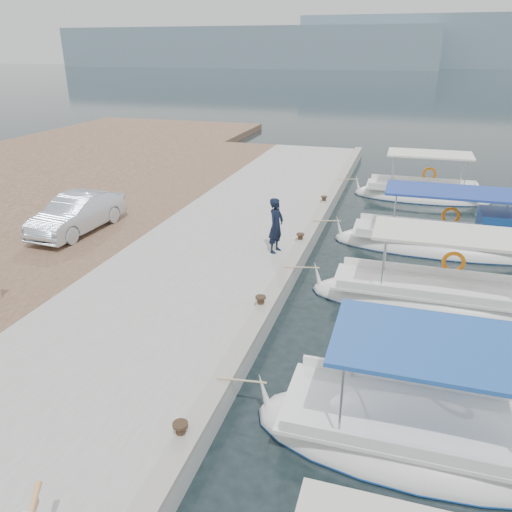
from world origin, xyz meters
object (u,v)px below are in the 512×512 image
Objects in this scene: fisherman at (276,225)px; fishing_caique_e at (421,196)px; fishing_caique_c at (440,302)px; parked_car at (77,214)px; fishing_caique_b at (419,439)px; fishing_caique_d at (444,245)px.

fishing_caique_e is at bearing -12.21° from fisherman.
fishing_caique_c is 11.47m from fishing_caique_e.
fisherman is 7.56m from parked_car.
fishing_caique_b is at bearing -90.41° from fishing_caique_e.
parked_car is (-12.81, 1.31, 1.07)m from fishing_caique_c.
fishing_caique_b is 3.37× the size of fisherman.
fishing_caique_b is 0.84× the size of fishing_caique_c.
fishing_caique_e is at bearing 92.30° from fishing_caique_c.
fishing_caique_d and fishing_caique_e have the same top height.
fishing_caique_b is 0.96× the size of fishing_caique_e.
fishing_caique_b is at bearing -94.79° from fishing_caique_d.
parked_car is at bearing -165.87° from fishing_caique_d.
fishing_caique_c and fishing_caique_e have the same top height.
fishing_caique_e is (-0.46, 11.46, 0.00)m from fishing_caique_c.
fishing_caique_d is 13.55m from parked_car.
fishing_caique_b reaches higher than parked_car.
fishing_caique_b is 1.48× the size of parked_car.
fishing_caique_c is 12.93m from parked_car.
fisherman is 0.44× the size of parked_car.
fishing_caique_c reaches higher than parked_car.
fishing_caique_e is at bearing 89.59° from fishing_caique_b.
fishing_caique_b and fishing_caique_e have the same top height.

